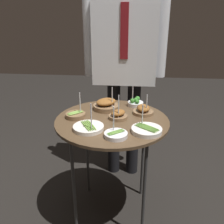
# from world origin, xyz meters

# --- Properties ---
(ground_plane) EXTENTS (8.00, 8.00, 0.00)m
(ground_plane) POSITION_xyz_m (0.00, 0.00, 0.00)
(ground_plane) COLOR black
(serving_cart) EXTENTS (0.72, 0.72, 0.75)m
(serving_cart) POSITION_xyz_m (0.00, 0.00, 0.70)
(serving_cart) COLOR brown
(serving_cart) RESTS_ON ground_plane
(bowl_asparagus_mid_left) EXTENTS (0.13, 0.13, 0.16)m
(bowl_asparagus_mid_left) POSITION_xyz_m (0.04, -0.23, 0.76)
(bowl_asparagus_mid_left) COLOR silver
(bowl_asparagus_mid_left) RESTS_ON serving_cart
(bowl_roast_front_center) EXTENTS (0.12, 0.12, 0.17)m
(bowl_roast_front_center) POSITION_xyz_m (0.04, 0.02, 0.78)
(bowl_roast_front_center) COLOR brown
(bowl_roast_front_center) RESTS_ON serving_cart
(bowl_roast_mid_right) EXTENTS (0.13, 0.13, 0.14)m
(bowl_roast_mid_right) POSITION_xyz_m (0.20, 0.11, 0.78)
(bowl_roast_mid_right) COLOR brown
(bowl_roast_mid_right) RESTS_ON serving_cart
(bowl_roast_center) EXTENTS (0.18, 0.18, 0.16)m
(bowl_roast_center) POSITION_xyz_m (-0.06, 0.17, 0.78)
(bowl_roast_center) COLOR brown
(bowl_roast_center) RESTS_ON serving_cart
(bowl_asparagus_back_left) EXTENTS (0.17, 0.17, 0.15)m
(bowl_asparagus_back_left) POSITION_xyz_m (0.21, -0.15, 0.76)
(bowl_asparagus_back_left) COLOR silver
(bowl_asparagus_back_left) RESTS_ON serving_cart
(bowl_asparagus_far_rim) EXTENTS (0.13, 0.13, 0.16)m
(bowl_asparagus_far_rim) POSITION_xyz_m (-0.23, 0.01, 0.77)
(bowl_asparagus_far_rim) COLOR brown
(bowl_asparagus_far_rim) RESTS_ON serving_cart
(bowl_asparagus_front_right) EXTENTS (0.18, 0.18, 0.18)m
(bowl_asparagus_front_right) POSITION_xyz_m (-0.12, -0.15, 0.76)
(bowl_asparagus_front_right) COLOR silver
(bowl_asparagus_front_right) RESTS_ON serving_cart
(bowl_broccoli_back_right) EXTENTS (0.11, 0.11, 0.16)m
(bowl_broccoli_back_right) POSITION_xyz_m (0.14, 0.25, 0.77)
(bowl_broccoli_back_right) COLOR silver
(bowl_broccoli_back_right) RESTS_ON serving_cart
(waiter_figure) EXTENTS (0.63, 0.24, 1.72)m
(waiter_figure) POSITION_xyz_m (0.05, 0.52, 1.09)
(waiter_figure) COLOR black
(waiter_figure) RESTS_ON ground_plane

